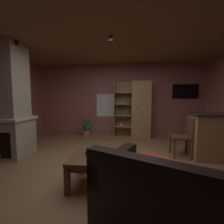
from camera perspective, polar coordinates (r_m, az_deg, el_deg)
name	(u,v)px	position (r m, az deg, el deg)	size (l,w,h in m)	color
floor	(110,169)	(3.03, -0.85, -21.06)	(5.87, 5.31, 0.02)	olive
wall_back	(119,100)	(5.40, 2.55, 4.51)	(5.99, 0.06, 2.57)	#9E5B56
ceiling	(110,28)	(3.01, -0.92, 29.65)	(5.87, 5.31, 0.02)	brown
window_pane_back	(107,105)	(5.41, -1.81, 2.61)	(0.79, 0.01, 0.82)	white
stone_fireplace	(8,106)	(4.11, -35.25, 1.75)	(0.94, 0.77, 2.57)	tan
bookshelf_cabinet	(138,110)	(5.15, 10.16, 0.77)	(1.24, 0.41, 1.93)	#A87F51
leather_couch	(179,205)	(1.79, 24.37, -29.87)	(1.82, 1.51, 0.84)	black
coffee_table	(91,161)	(2.43, -8.14, -18.37)	(0.60, 0.68, 0.45)	brown
table_book_0	(93,154)	(2.42, -7.19, -15.85)	(0.11, 0.09, 0.02)	beige
table_book_1	(89,152)	(2.43, -8.85, -15.15)	(0.11, 0.09, 0.03)	black
dining_chair	(185,134)	(3.77, 26.26, -7.68)	(0.43, 0.43, 0.92)	brown
potted_floor_plant	(87,127)	(5.28, -9.82, -5.85)	(0.29, 0.27, 0.68)	#B77051
wall_mounted_tv	(185,91)	(5.69, 26.50, 7.19)	(0.85, 0.06, 0.48)	black
track_light_spot_0	(17,43)	(3.94, -32.95, 21.52)	(0.07, 0.07, 0.09)	black
track_light_spot_1	(111,39)	(3.22, -0.54, 26.33)	(0.07, 0.07, 0.09)	black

